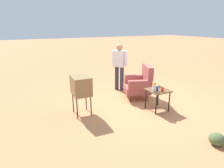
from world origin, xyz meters
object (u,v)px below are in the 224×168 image
object	(u,v)px
armchair	(140,83)
tv_on_stand	(81,86)
side_table	(158,93)
person_standing	(119,64)
flower_vase	(154,86)
soda_can_blue	(157,89)
soda_can_red	(162,89)

from	to	relation	value
armchair	tv_on_stand	distance (m)	2.06
armchair	side_table	xyz separation A→B (m)	(0.95, -0.09, 0.00)
person_standing	flower_vase	size ratio (longest dim) A/B	6.19
side_table	armchair	bearing A→B (deg)	174.46
armchair	person_standing	bearing A→B (deg)	-169.30
person_standing	flower_vase	world-z (taller)	person_standing
armchair	flower_vase	size ratio (longest dim) A/B	4.00
tv_on_stand	person_standing	distance (m)	2.23
armchair	tv_on_stand	xyz separation A→B (m)	(0.25, -2.02, 0.28)
tv_on_stand	person_standing	size ratio (longest dim) A/B	0.63
tv_on_stand	soda_can_blue	size ratio (longest dim) A/B	8.44
side_table	flower_vase	distance (m)	0.32
person_standing	soda_can_blue	bearing A→B (deg)	0.15
armchair	soda_can_red	xyz separation A→B (m)	(1.12, -0.10, 0.15)
side_table	tv_on_stand	world-z (taller)	tv_on_stand
armchair	soda_can_blue	world-z (taller)	armchair
side_table	tv_on_stand	bearing A→B (deg)	-109.85
armchair	side_table	distance (m)	0.95
soda_can_blue	flower_vase	world-z (taller)	flower_vase
armchair	side_table	bearing A→B (deg)	-5.54
soda_can_blue	flower_vase	size ratio (longest dim) A/B	0.46
armchair	soda_can_blue	xyz separation A→B (m)	(1.02, -0.19, 0.15)
tv_on_stand	soda_can_blue	xyz separation A→B (m)	(0.77, 1.84, -0.14)
soda_can_red	person_standing	bearing A→B (deg)	-177.52
tv_on_stand	person_standing	bearing A→B (deg)	124.51
side_table	soda_can_red	world-z (taller)	soda_can_red
armchair	flower_vase	bearing A→B (deg)	-16.45
side_table	flower_vase	size ratio (longest dim) A/B	2.20
soda_can_blue	flower_vase	xyz separation A→B (m)	(-0.00, -0.12, 0.09)
person_standing	soda_can_red	xyz separation A→B (m)	(2.13, 0.09, -0.29)
armchair	person_standing	world-z (taller)	person_standing
soda_can_blue	flower_vase	bearing A→B (deg)	-91.64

